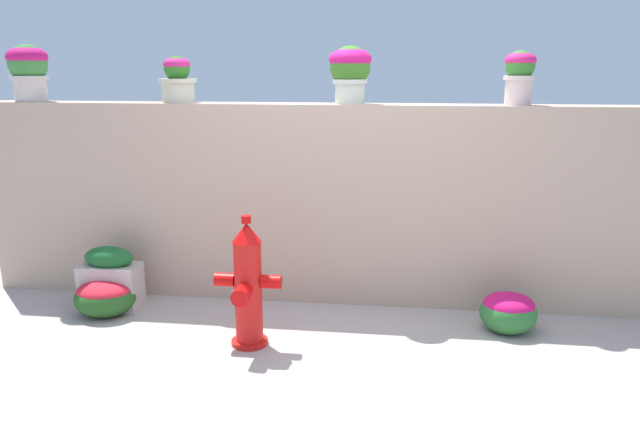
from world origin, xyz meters
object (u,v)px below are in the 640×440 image
object	(u,v)px
potted_plant_1	(177,78)
flower_bush_left	(105,296)
flower_bush_right	(508,311)
planter_box	(111,279)
potted_plant_0	(28,68)
potted_plant_2	(350,69)
fire_hydrant	(248,287)
potted_plant_3	(520,73)

from	to	relation	value
potted_plant_1	flower_bush_left	world-z (taller)	potted_plant_1
flower_bush_right	planter_box	bearing A→B (deg)	179.10
potted_plant_0	flower_bush_left	world-z (taller)	potted_plant_0
potted_plant_2	planter_box	bearing A→B (deg)	-165.52
fire_hydrant	flower_bush_left	size ratio (longest dim) A/B	1.94
potted_plant_0	flower_bush_right	distance (m)	4.20
fire_hydrant	potted_plant_1	bearing A→B (deg)	128.05
potted_plant_1	potted_plant_3	size ratio (longest dim) A/B	0.92
potted_plant_1	fire_hydrant	size ratio (longest dim) A/B	0.40
fire_hydrant	flower_bush_left	world-z (taller)	fire_hydrant
flower_bush_right	potted_plant_3	bearing A→B (deg)	85.26
fire_hydrant	planter_box	size ratio (longest dim) A/B	1.80
potted_plant_0	potted_plant_2	distance (m)	2.61
potted_plant_2	fire_hydrant	size ratio (longest dim) A/B	0.47
potted_plant_0	flower_bush_left	distance (m)	1.96
potted_plant_1	potted_plant_2	xyz separation A→B (m)	(1.37, -0.02, 0.07)
potted_plant_2	flower_bush_left	size ratio (longest dim) A/B	0.92
fire_hydrant	potted_plant_3	bearing A→B (deg)	27.71
potted_plant_1	potted_plant_3	xyz separation A→B (m)	(2.62, -0.02, 0.05)
potted_plant_1	fire_hydrant	world-z (taller)	potted_plant_1
potted_plant_3	fire_hydrant	distance (m)	2.51
planter_box	potted_plant_3	bearing A→B (deg)	8.57
potted_plant_0	potted_plant_3	distance (m)	3.86
flower_bush_right	planter_box	xyz separation A→B (m)	(-3.03, 0.05, 0.09)
potted_plant_1	potted_plant_3	bearing A→B (deg)	-0.54
fire_hydrant	flower_bush_left	xyz separation A→B (m)	(-1.23, 0.38, -0.27)
potted_plant_2	potted_plant_1	bearing A→B (deg)	179.33
flower_bush_right	potted_plant_1	bearing A→B (deg)	168.24
potted_plant_1	flower_bush_left	size ratio (longest dim) A/B	0.77
potted_plant_2	fire_hydrant	xyz separation A→B (m)	(-0.59, -0.98, -1.42)
potted_plant_1	planter_box	xyz separation A→B (m)	(-0.46, -0.49, -1.53)
potted_plant_2	potted_plant_0	bearing A→B (deg)	-179.65
flower_bush_right	planter_box	distance (m)	3.03
potted_plant_0	potted_plant_2	bearing A→B (deg)	0.35
potted_plant_0	flower_bush_right	size ratio (longest dim) A/B	1.12
potted_plant_1	flower_bush_right	world-z (taller)	potted_plant_1
potted_plant_3	planter_box	xyz separation A→B (m)	(-3.08, -0.46, -1.57)
potted_plant_1	potted_plant_2	size ratio (longest dim) A/B	0.84
fire_hydrant	flower_bush_right	world-z (taller)	fire_hydrant
potted_plant_0	flower_bush_right	world-z (taller)	potted_plant_0
flower_bush_right	planter_box	size ratio (longest dim) A/B	0.80
potted_plant_1	planter_box	size ratio (longest dim) A/B	0.71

